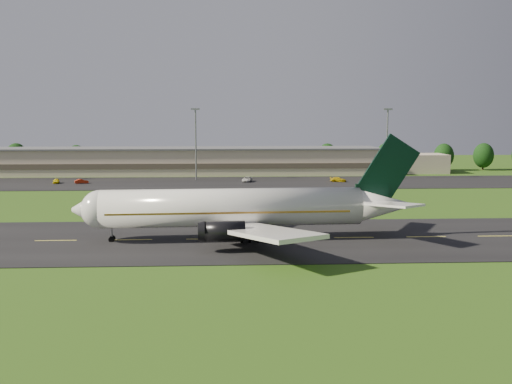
{
  "coord_description": "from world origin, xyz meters",
  "views": [
    {
      "loc": [
        14.36,
        -82.81,
        18.12
      ],
      "look_at": [
        18.7,
        8.0,
        6.0
      ],
      "focal_mm": 40.0,
      "sensor_mm": 36.0,
      "label": 1
    }
  ],
  "objects_px": {
    "airliner": "(238,208)",
    "light_mast_east": "(387,135)",
    "service_vehicle_a": "(56,181)",
    "service_vehicle_c": "(247,179)",
    "service_vehicle_b": "(82,181)",
    "service_vehicle_d": "(338,179)",
    "light_mast_centre": "(196,135)",
    "terminal": "(203,162)"
  },
  "relations": [
    {
      "from": "airliner",
      "to": "light_mast_east",
      "type": "bearing_deg",
      "value": 58.47
    },
    {
      "from": "service_vehicle_a",
      "to": "service_vehicle_c",
      "type": "relative_size",
      "value": 0.76
    },
    {
      "from": "service_vehicle_b",
      "to": "service_vehicle_d",
      "type": "bearing_deg",
      "value": -108.3
    },
    {
      "from": "light_mast_centre",
      "to": "service_vehicle_b",
      "type": "bearing_deg",
      "value": -164.63
    },
    {
      "from": "service_vehicle_a",
      "to": "light_mast_east",
      "type": "bearing_deg",
      "value": -6.43
    },
    {
      "from": "light_mast_centre",
      "to": "service_vehicle_d",
      "type": "bearing_deg",
      "value": -10.85
    },
    {
      "from": "airliner",
      "to": "terminal",
      "type": "distance_m",
      "value": 96.59
    },
    {
      "from": "light_mast_centre",
      "to": "service_vehicle_d",
      "type": "xyz_separation_m",
      "value": [
        39.54,
        -7.58,
        -11.99
      ]
    },
    {
      "from": "service_vehicle_b",
      "to": "service_vehicle_d",
      "type": "xyz_separation_m",
      "value": [
        69.87,
        0.75,
        0.05
      ]
    },
    {
      "from": "service_vehicle_b",
      "to": "service_vehicle_c",
      "type": "height_order",
      "value": "service_vehicle_c"
    },
    {
      "from": "light_mast_east",
      "to": "terminal",
      "type": "bearing_deg",
      "value": 163.2
    },
    {
      "from": "terminal",
      "to": "light_mast_centre",
      "type": "relative_size",
      "value": 7.13
    },
    {
      "from": "terminal",
      "to": "service_vehicle_a",
      "type": "relative_size",
      "value": 38.68
    },
    {
      "from": "airliner",
      "to": "service_vehicle_c",
      "type": "distance_m",
      "value": 74.05
    },
    {
      "from": "airliner",
      "to": "service_vehicle_c",
      "type": "relative_size",
      "value": 10.34
    },
    {
      "from": "service_vehicle_c",
      "to": "service_vehicle_b",
      "type": "bearing_deg",
      "value": -166.3
    },
    {
      "from": "light_mast_centre",
      "to": "light_mast_east",
      "type": "xyz_separation_m",
      "value": [
        55.0,
        0.0,
        0.0
      ]
    },
    {
      "from": "terminal",
      "to": "service_vehicle_c",
      "type": "relative_size",
      "value": 29.23
    },
    {
      "from": "light_mast_east",
      "to": "service_vehicle_c",
      "type": "bearing_deg",
      "value": -171.45
    },
    {
      "from": "airliner",
      "to": "service_vehicle_d",
      "type": "bearing_deg",
      "value": 65.73
    },
    {
      "from": "light_mast_east",
      "to": "airliner",
      "type": "bearing_deg",
      "value": -119.02
    },
    {
      "from": "terminal",
      "to": "service_vehicle_d",
      "type": "distance_m",
      "value": 45.05
    },
    {
      "from": "service_vehicle_c",
      "to": "service_vehicle_d",
      "type": "relative_size",
      "value": 1.12
    },
    {
      "from": "light_mast_east",
      "to": "service_vehicle_d",
      "type": "distance_m",
      "value": 20.99
    },
    {
      "from": "service_vehicle_d",
      "to": "airliner",
      "type": "bearing_deg",
      "value": 173.63
    },
    {
      "from": "light_mast_centre",
      "to": "service_vehicle_a",
      "type": "height_order",
      "value": "light_mast_centre"
    },
    {
      "from": "terminal",
      "to": "service_vehicle_c",
      "type": "height_order",
      "value": "terminal"
    },
    {
      "from": "airliner",
      "to": "light_mast_centre",
      "type": "distance_m",
      "value": 81.07
    },
    {
      "from": "airliner",
      "to": "light_mast_east",
      "type": "distance_m",
      "value": 91.8
    },
    {
      "from": "service_vehicle_a",
      "to": "service_vehicle_d",
      "type": "relative_size",
      "value": 0.85
    },
    {
      "from": "airliner",
      "to": "terminal",
      "type": "relative_size",
      "value": 0.35
    },
    {
      "from": "light_mast_centre",
      "to": "light_mast_east",
      "type": "height_order",
      "value": "same"
    },
    {
      "from": "terminal",
      "to": "light_mast_centre",
      "type": "bearing_deg",
      "value": -94.95
    },
    {
      "from": "service_vehicle_a",
      "to": "service_vehicle_b",
      "type": "bearing_deg",
      "value": -18.32
    },
    {
      "from": "service_vehicle_a",
      "to": "service_vehicle_c",
      "type": "distance_m",
      "value": 51.73
    },
    {
      "from": "service_vehicle_d",
      "to": "service_vehicle_c",
      "type": "bearing_deg",
      "value": 102.03
    },
    {
      "from": "terminal",
      "to": "service_vehicle_b",
      "type": "distance_m",
      "value": 40.23
    },
    {
      "from": "light_mast_east",
      "to": "service_vehicle_b",
      "type": "height_order",
      "value": "light_mast_east"
    },
    {
      "from": "service_vehicle_a",
      "to": "service_vehicle_c",
      "type": "bearing_deg",
      "value": -9.56
    },
    {
      "from": "airliner",
      "to": "light_mast_east",
      "type": "relative_size",
      "value": 2.52
    },
    {
      "from": "light_mast_centre",
      "to": "service_vehicle_c",
      "type": "bearing_deg",
      "value": -22.99
    },
    {
      "from": "service_vehicle_b",
      "to": "service_vehicle_d",
      "type": "relative_size",
      "value": 0.81
    }
  ]
}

